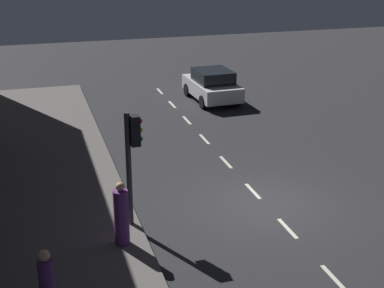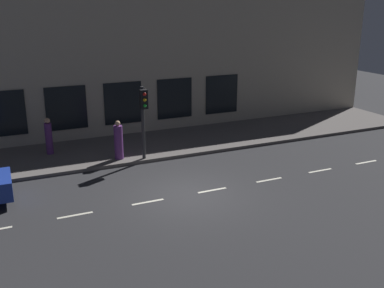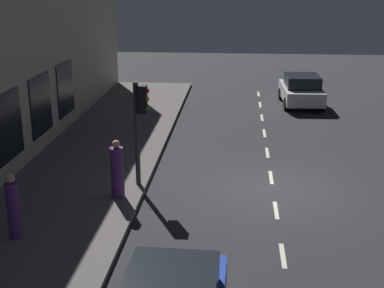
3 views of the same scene
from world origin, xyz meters
name	(u,v)px [view 2 (image 2 of 3)]	position (x,y,z in m)	size (l,w,h in m)	color
ground_plane	(188,195)	(0.00, 0.00, 0.00)	(60.00, 60.00, 0.00)	#28282B
sidewalk	(137,147)	(6.25, 0.00, 0.07)	(4.50, 32.00, 0.15)	#5B5654
building_facade	(119,58)	(8.80, 0.00, 4.14)	(0.65, 32.00, 8.32)	#B2A893
lane_centre_line	(212,190)	(0.00, -1.00, 0.00)	(0.12, 27.20, 0.01)	beige
traffic_light	(143,111)	(4.14, 0.31, 2.36)	(0.50, 0.32, 3.28)	#2D2D30
pedestrian_0	(49,137)	(6.70, 4.10, 0.96)	(0.43, 0.43, 1.71)	#5B2D70
pedestrian_1	(119,141)	(4.67, 1.35, 0.96)	(0.48, 0.48, 1.77)	#5B2D70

